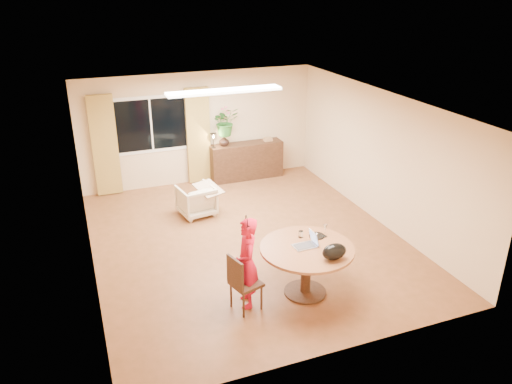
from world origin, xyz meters
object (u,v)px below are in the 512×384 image
(child, at_px, (247,263))
(sideboard, at_px, (246,161))
(armchair, at_px, (196,200))
(dining_table, at_px, (307,257))
(dining_chair, at_px, (246,282))

(child, bearing_deg, sideboard, 170.63)
(armchair, xyz_separation_m, sideboard, (1.67, 1.58, 0.12))
(sideboard, bearing_deg, armchair, -136.57)
(child, bearing_deg, dining_table, 96.63)
(armchair, bearing_deg, child, 79.04)
(dining_chair, bearing_deg, dining_table, -13.87)
(dining_table, distance_m, armchair, 3.46)
(dining_table, xyz_separation_m, dining_chair, (-0.99, -0.04, -0.18))
(dining_table, bearing_deg, sideboard, 80.61)
(dining_chair, distance_m, sideboard, 5.27)
(child, bearing_deg, dining_chair, -16.59)
(dining_table, distance_m, dining_chair, 1.00)
(armchair, bearing_deg, dining_table, 94.84)
(dining_table, bearing_deg, child, 176.18)
(dining_table, relative_size, armchair, 2.03)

